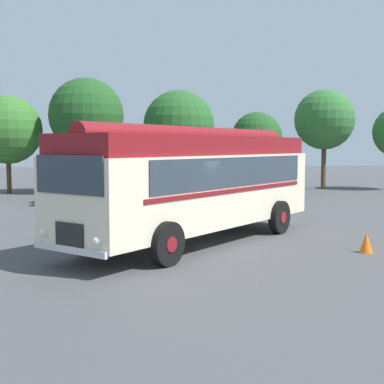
% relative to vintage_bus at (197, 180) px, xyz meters
% --- Properties ---
extents(ground_plane, '(120.00, 120.00, 0.00)m').
position_rel_vintage_bus_xyz_m(ground_plane, '(-0.75, -0.74, -1.89)').
color(ground_plane, '#474749').
extents(vintage_bus, '(8.57, 9.12, 3.49)m').
position_rel_vintage_bus_xyz_m(vintage_bus, '(0.00, 0.00, 0.00)').
color(vintage_bus, beige).
rests_on(vintage_bus, ground).
extents(car_near_left, '(2.34, 4.38, 1.66)m').
position_rel_vintage_bus_xyz_m(car_near_left, '(-5.21, 12.20, -1.05)').
color(car_near_left, '#144C28').
rests_on(car_near_left, ground).
extents(car_mid_left, '(2.23, 4.33, 1.66)m').
position_rel_vintage_bus_xyz_m(car_mid_left, '(-2.65, 12.52, -1.05)').
color(car_mid_left, '#B7BABF').
rests_on(car_mid_left, ground).
extents(car_mid_right, '(2.16, 4.30, 1.66)m').
position_rel_vintage_bus_xyz_m(car_mid_right, '(0.27, 11.71, -1.05)').
color(car_mid_right, maroon).
rests_on(car_mid_right, ground).
extents(tree_far_left, '(4.20, 4.20, 6.00)m').
position_rel_vintage_bus_xyz_m(tree_far_left, '(-9.49, 18.11, 1.94)').
color(tree_far_left, '#4C3823').
rests_on(tree_far_left, ground).
extents(tree_left_of_centre, '(4.57, 4.57, 7.06)m').
position_rel_vintage_bus_xyz_m(tree_left_of_centre, '(-4.87, 17.57, 2.95)').
color(tree_left_of_centre, '#4C3823').
rests_on(tree_left_of_centre, ground).
extents(tree_centre, '(4.57, 4.57, 6.47)m').
position_rel_vintage_bus_xyz_m(tree_centre, '(0.89, 18.43, 2.33)').
color(tree_centre, '#4C3823').
rests_on(tree_centre, ground).
extents(tree_right_of_centre, '(3.30, 3.30, 5.12)m').
position_rel_vintage_bus_xyz_m(tree_right_of_centre, '(6.11, 18.44, 1.51)').
color(tree_right_of_centre, '#4C3823').
rests_on(tree_right_of_centre, ground).
extents(tree_far_right, '(4.02, 4.02, 6.69)m').
position_rel_vintage_bus_xyz_m(tree_far_right, '(10.73, 18.90, 2.76)').
color(tree_far_right, '#4C3823').
rests_on(tree_far_right, ground).
extents(traffic_cone, '(0.36, 0.36, 0.55)m').
position_rel_vintage_bus_xyz_m(traffic_cone, '(4.43, -2.08, -1.62)').
color(traffic_cone, orange).
rests_on(traffic_cone, ground).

